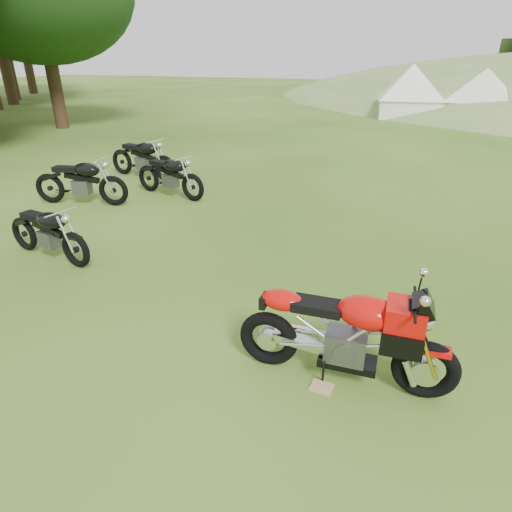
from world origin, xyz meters
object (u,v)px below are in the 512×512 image
at_px(tent_mid, 483,94).
at_px(vintage_moto_c, 169,174).
at_px(vintage_moto_d, 142,157).
at_px(vintage_moto_a, 47,231).
at_px(vintage_moto_b, 80,180).
at_px(tent_left, 411,91).
at_px(plywood_board, 322,387).
at_px(sport_motorcycle, 346,327).

bearing_deg(tent_mid, vintage_moto_c, -100.54).
bearing_deg(vintage_moto_d, vintage_moto_a, -63.54).
relative_size(vintage_moto_b, tent_left, 0.68).
bearing_deg(vintage_moto_d, plywood_board, -35.77).
bearing_deg(vintage_moto_c, vintage_moto_a, -77.38).
xyz_separation_m(sport_motorcycle, vintage_moto_a, (-4.96, 1.11, -0.15)).
relative_size(vintage_moto_a, tent_mid, 0.61).
xyz_separation_m(vintage_moto_b, vintage_moto_d, (-0.10, 2.41, 0.02)).
relative_size(plywood_board, vintage_moto_c, 0.11).
distance_m(vintage_moto_b, vintage_moto_c, 1.93).
height_order(sport_motorcycle, tent_left, tent_left).
xyz_separation_m(sport_motorcycle, vintage_moto_c, (-5.00, 4.78, -0.10)).
height_order(plywood_board, tent_left, tent_left).
distance_m(plywood_board, vintage_moto_c, 6.99).
height_order(plywood_board, vintage_moto_b, vintage_moto_b).
relative_size(sport_motorcycle, plywood_board, 9.39).
bearing_deg(sport_motorcycle, vintage_moto_c, 132.99).
bearing_deg(tent_mid, vintage_moto_a, -96.65).
bearing_deg(tent_left, vintage_moto_c, -111.96).
xyz_separation_m(tent_left, tent_mid, (3.46, 0.19, -0.05)).
bearing_deg(vintage_moto_c, plywood_board, -33.83).
height_order(vintage_moto_d, tent_mid, tent_mid).
xyz_separation_m(plywood_board, tent_mid, (2.73, 22.27, 1.26)).
bearing_deg(tent_mid, vintage_moto_b, -102.88).
relative_size(tent_left, tent_mid, 1.04).
relative_size(vintage_moto_d, tent_left, 0.70).
height_order(sport_motorcycle, vintage_moto_d, sport_motorcycle).
relative_size(vintage_moto_b, vintage_moto_d, 0.97).
height_order(plywood_board, vintage_moto_d, vintage_moto_d).
height_order(vintage_moto_b, tent_mid, tent_mid).
xyz_separation_m(vintage_moto_a, tent_left, (4.08, 20.76, 0.85)).
relative_size(sport_motorcycle, vintage_moto_d, 0.97).
bearing_deg(plywood_board, tent_left, 91.90).
distance_m(sport_motorcycle, vintage_moto_a, 5.08).
bearing_deg(vintage_moto_c, vintage_moto_d, 155.54).
xyz_separation_m(vintage_moto_b, tent_mid, (9.05, 18.53, 0.72)).
xyz_separation_m(vintage_moto_c, tent_mid, (7.58, 17.27, 0.75)).
height_order(plywood_board, vintage_moto_a, vintage_moto_a).
xyz_separation_m(vintage_moto_b, tent_left, (5.59, 18.34, 0.78)).
bearing_deg(vintage_moto_b, plywood_board, -44.94).
distance_m(sport_motorcycle, plywood_board, 0.66).
height_order(vintage_moto_c, vintage_moto_d, vintage_moto_d).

